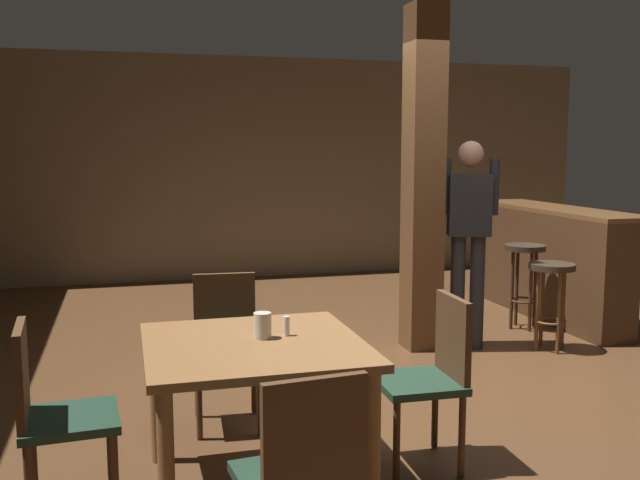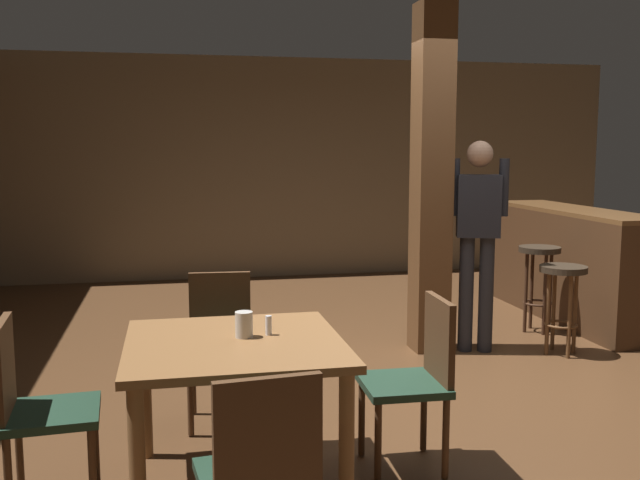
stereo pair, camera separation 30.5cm
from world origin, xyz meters
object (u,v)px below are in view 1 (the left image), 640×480
Objects in this scene: chair_west at (52,410)px; napkin_cup at (262,326)px; chair_north at (226,341)px; dining_table at (254,364)px; salt_shaker at (286,326)px; bar_counter at (547,261)px; standing_person at (469,229)px; chair_south at (304,474)px; chair_east at (432,371)px; bar_stool_near at (551,284)px; bar_stool_mid at (524,265)px.

chair_west is 1.02m from napkin_cup.
chair_north is 6.99× the size of napkin_cup.
dining_table is at bearing -89.30° from chair_north.
bar_counter reaches higher than salt_shaker.
dining_table is 1.16× the size of chair_west.
salt_shaker is (0.17, 0.07, 0.16)m from dining_table.
standing_person is at bearing 26.56° from chair_north.
chair_south is 1.06m from salt_shaker.
chair_north is 3.94m from bar_counter.
bar_stool_near is (1.84, 1.72, 0.05)m from chair_east.
chair_east is at bearing -121.51° from standing_person.
salt_shaker is 0.06× the size of standing_person.
bar_counter is at bearing 39.43° from napkin_cup.
standing_person reaches higher than bar_stool_near.
chair_north is (-0.01, 0.91, -0.13)m from dining_table.
chair_west is 6.99× the size of napkin_cup.
chair_east and chair_south have the same top height.
chair_west reaches higher than dining_table.
dining_table is 10.62× the size of salt_shaker.
salt_shaker is at bearing 7.83° from napkin_cup.
salt_shaker is at bearing 80.73° from chair_south.
bar_stool_near is at bearing 32.29° from dining_table.
bar_stool_mid is (0.81, 0.47, -0.41)m from standing_person.
salt_shaker is at bearing -135.67° from standing_person.
chair_north is 3.34m from bar_stool_mid.
bar_counter reaches higher than chair_north.
napkin_cup is 0.06× the size of bar_counter.
chair_west is 9.13× the size of salt_shaker.
bar_stool_near is at bearing 32.01° from napkin_cup.
bar_stool_mid is (-0.48, -0.38, 0.04)m from bar_counter.
dining_table is 4.44m from bar_counter.
dining_table is 1.16× the size of chair_east.
bar_counter is (3.44, 1.92, 0.05)m from chair_north.
chair_east is 2.34m from standing_person.
bar_stool_near is at bearing 43.12° from chair_east.
chair_north reaches higher than dining_table.
chair_east reaches higher than dining_table.
salt_shaker is at bearing -147.05° from bar_stool_near.
chair_east is at bearing -2.34° from salt_shaker.
chair_north is 1.85m from chair_south.
napkin_cup is at bearing -140.38° from bar_stool_mid.
salt_shaker is at bearing -139.69° from bar_counter.
chair_south is 9.13× the size of salt_shaker.
bar_stool_mid is at bearing 76.07° from bar_stool_near.
chair_east is at bearing -0.93° from napkin_cup.
standing_person reaches higher than chair_east.
napkin_cup is at bearing -140.57° from bar_counter.
napkin_cup is 2.85m from standing_person.
napkin_cup is 0.07× the size of standing_person.
dining_table reaches higher than bar_stool_near.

